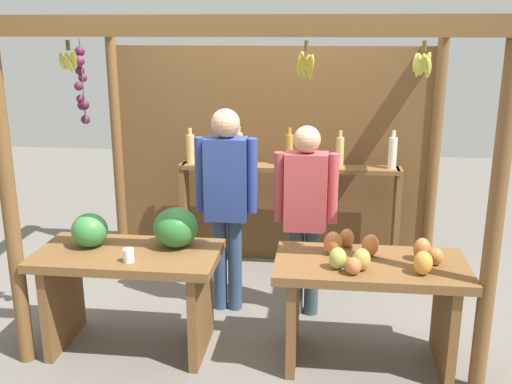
{
  "coord_description": "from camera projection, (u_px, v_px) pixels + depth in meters",
  "views": [
    {
      "loc": [
        0.49,
        -4.33,
        2.19
      ],
      "look_at": [
        0.0,
        -0.2,
        1.01
      ],
      "focal_mm": 41.13,
      "sensor_mm": 36.0,
      "label": 1
    }
  ],
  "objects": [
    {
      "name": "ground_plane",
      "position": [
        259.0,
        305.0,
        4.79
      ],
      "size": [
        12.0,
        12.0,
        0.0
      ],
      "primitive_type": "plane",
      "color": "slate",
      "rests_on": "ground"
    },
    {
      "name": "market_stall",
      "position": [
        265.0,
        135.0,
        4.85
      ],
      "size": [
        3.08,
        2.1,
        2.25
      ],
      "color": "brown",
      "rests_on": "ground"
    },
    {
      "name": "fruit_counter_left",
      "position": [
        134.0,
        264.0,
        4.03
      ],
      "size": [
        1.24,
        0.67,
        1.0
      ],
      "color": "brown",
      "rests_on": "ground"
    },
    {
      "name": "fruit_counter_right",
      "position": [
        370.0,
        286.0,
        3.83
      ],
      "size": [
        1.24,
        0.64,
        0.88
      ],
      "color": "brown",
      "rests_on": "ground"
    },
    {
      "name": "bottle_shelf_unit",
      "position": [
        289.0,
        189.0,
        5.26
      ],
      "size": [
        1.97,
        0.22,
        1.34
      ],
      "color": "brown",
      "rests_on": "ground"
    },
    {
      "name": "vendor_man",
      "position": [
        226.0,
        193.0,
        4.48
      ],
      "size": [
        0.48,
        0.22,
        1.61
      ],
      "rotation": [
        0.0,
        0.0,
        0.07
      ],
      "color": "#304A6D",
      "rests_on": "ground"
    },
    {
      "name": "vendor_woman",
      "position": [
        305.0,
        206.0,
        4.42
      ],
      "size": [
        0.48,
        0.2,
        1.5
      ],
      "rotation": [
        0.0,
        0.0,
        -0.11
      ],
      "color": "#354B4D",
      "rests_on": "ground"
    }
  ]
}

